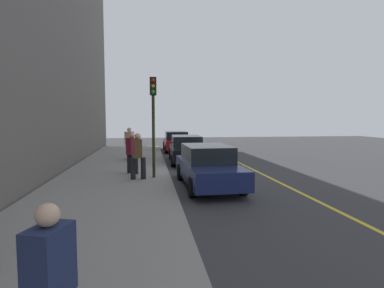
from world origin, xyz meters
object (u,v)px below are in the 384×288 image
(pedestrian_tan_coat, at_px, (129,142))
(traffic_light_pole, at_px, (153,110))
(parked_car_navy, at_px, (208,166))
(parked_car_black, at_px, (186,149))
(pedestrian_brown_coat, at_px, (138,155))
(rolling_suitcase, at_px, (131,155))
(parked_car_red, at_px, (176,141))
(pedestrian_burgundy_coat, at_px, (132,152))
(pedestrian_navy_coat, at_px, (50,287))

(pedestrian_tan_coat, distance_m, traffic_light_pole, 6.17)
(parked_car_navy, height_order, traffic_light_pole, traffic_light_pole)
(parked_car_black, height_order, pedestrian_brown_coat, pedestrian_brown_coat)
(traffic_light_pole, xyz_separation_m, rolling_suitcase, (-5.36, -1.20, -2.44))
(parked_car_red, bearing_deg, parked_car_black, 0.61)
(parked_car_red, bearing_deg, rolling_suitcase, -27.75)
(parked_car_navy, xyz_separation_m, pedestrian_tan_coat, (-7.02, -3.26, 0.37))
(pedestrian_burgundy_coat, bearing_deg, parked_car_black, 145.73)
(parked_car_red, relative_size, parked_car_navy, 0.91)
(pedestrian_burgundy_coat, xyz_separation_m, traffic_light_pole, (1.04, 0.89, 1.77))
(rolling_suitcase, bearing_deg, pedestrian_tan_coat, -166.63)
(pedestrian_burgundy_coat, bearing_deg, pedestrian_brown_coat, 12.06)
(rolling_suitcase, bearing_deg, parked_car_red, 152.25)
(parked_car_black, xyz_separation_m, rolling_suitcase, (-0.16, -3.15, -0.34))
(parked_car_navy, bearing_deg, pedestrian_tan_coat, -155.11)
(pedestrian_tan_coat, distance_m, pedestrian_burgundy_coat, 4.76)
(pedestrian_navy_coat, xyz_separation_m, rolling_suitcase, (-15.01, -0.13, -0.60))
(traffic_light_pole, bearing_deg, pedestrian_brown_coat, -64.95)
(traffic_light_pole, bearing_deg, pedestrian_burgundy_coat, -139.34)
(parked_car_black, xyz_separation_m, pedestrian_burgundy_coat, (4.16, -2.84, 0.33))
(pedestrian_burgundy_coat, xyz_separation_m, rolling_suitcase, (-4.33, -0.31, -0.67))
(parked_car_red, xyz_separation_m, pedestrian_brown_coat, (11.51, -2.49, 0.35))
(pedestrian_tan_coat, bearing_deg, pedestrian_burgundy_coat, 4.91)
(parked_car_red, height_order, parked_car_black, same)
(parked_car_red, height_order, pedestrian_navy_coat, pedestrian_navy_coat)
(pedestrian_brown_coat, relative_size, pedestrian_burgundy_coat, 1.02)
(pedestrian_brown_coat, bearing_deg, pedestrian_burgundy_coat, -167.94)
(parked_car_black, bearing_deg, pedestrian_burgundy_coat, -34.27)
(pedestrian_brown_coat, distance_m, pedestrian_navy_coat, 9.37)
(parked_car_navy, xyz_separation_m, pedestrian_burgundy_coat, (-2.28, -2.85, 0.33))
(parked_car_navy, height_order, pedestrian_burgundy_coat, pedestrian_burgundy_coat)
(parked_car_navy, relative_size, pedestrian_tan_coat, 2.58)
(pedestrian_burgundy_coat, height_order, pedestrian_navy_coat, pedestrian_burgundy_coat)
(pedestrian_brown_coat, height_order, pedestrian_tan_coat, pedestrian_tan_coat)
(parked_car_navy, height_order, rolling_suitcase, parked_car_navy)
(parked_car_red, xyz_separation_m, parked_car_navy, (12.47, 0.08, 0.00))
(parked_car_navy, bearing_deg, pedestrian_navy_coat, -19.84)
(parked_car_black, relative_size, pedestrian_navy_coat, 2.98)
(pedestrian_brown_coat, xyz_separation_m, pedestrian_navy_coat, (9.36, -0.46, -0.09))
(pedestrian_brown_coat, relative_size, pedestrian_navy_coat, 1.10)
(parked_car_black, relative_size, pedestrian_tan_coat, 2.64)
(pedestrian_brown_coat, height_order, rolling_suitcase, pedestrian_brown_coat)
(pedestrian_burgundy_coat, bearing_deg, pedestrian_tan_coat, -175.09)
(parked_car_navy, height_order, pedestrian_brown_coat, pedestrian_brown_coat)
(parked_car_navy, distance_m, pedestrian_tan_coat, 7.75)
(parked_car_navy, distance_m, rolling_suitcase, 7.33)
(parked_car_black, height_order, parked_car_navy, same)
(pedestrian_brown_coat, relative_size, traffic_light_pole, 0.45)
(traffic_light_pole, relative_size, rolling_suitcase, 4.46)
(parked_car_black, bearing_deg, pedestrian_tan_coat, -100.06)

